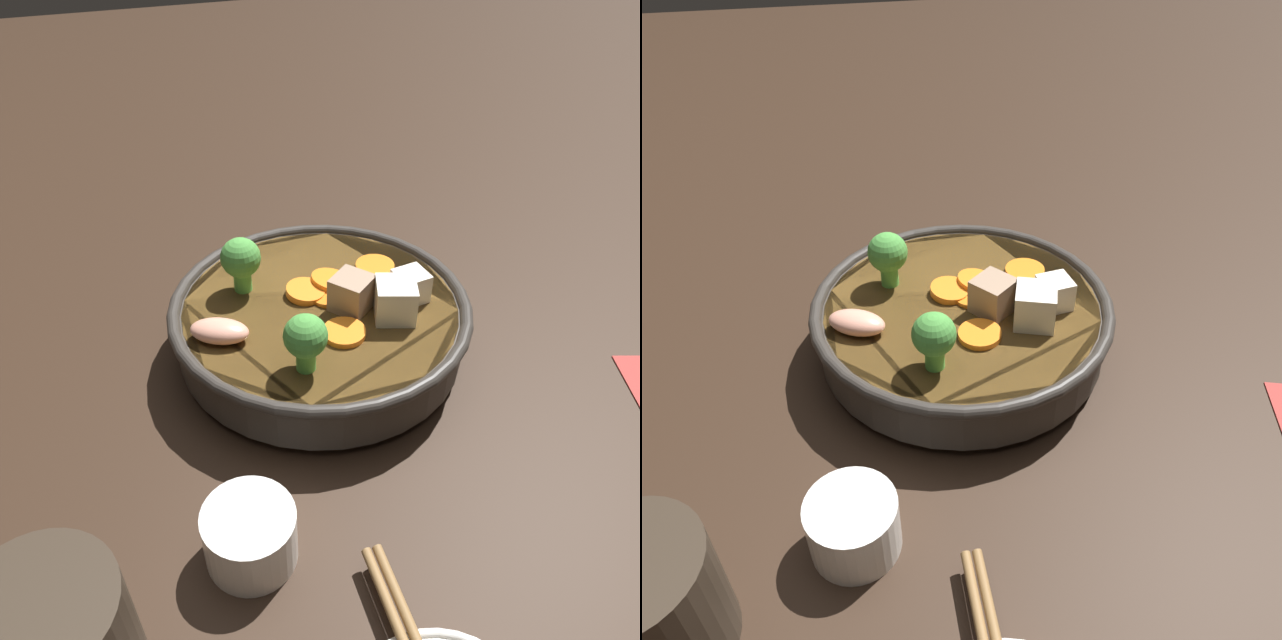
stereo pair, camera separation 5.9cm
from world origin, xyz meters
The scene contains 3 objects.
ground_plane centered at (0.00, 0.00, 0.00)m, with size 3.00×3.00×0.00m, color black.
stirfry_bowl centered at (0.00, 0.00, 0.04)m, with size 0.28×0.28×0.11m.
tea_cup centered at (0.12, 0.19, 0.02)m, with size 0.07×0.07×0.05m.
Camera 1 is at (0.15, 0.44, 0.41)m, focal length 35.00 mm.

